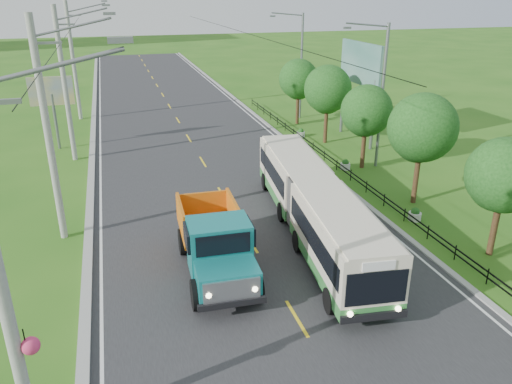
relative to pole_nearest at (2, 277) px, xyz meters
name	(u,v)px	position (x,y,z in m)	size (l,w,h in m)	color
ground	(297,319)	(8.24, 3.00, -4.94)	(240.00, 240.00, 0.00)	#296117
road	(198,153)	(8.24, 23.00, -4.93)	(14.00, 120.00, 0.02)	#28282B
curb_left	(92,161)	(1.04, 23.00, -4.86)	(0.40, 120.00, 0.15)	#9E9E99
curb_right	(292,145)	(15.39, 23.00, -4.89)	(0.30, 120.00, 0.10)	#9E9E99
edge_line_left	(100,161)	(1.59, 23.00, -4.91)	(0.12, 120.00, 0.00)	silver
edge_line_right	(286,145)	(14.89, 23.00, -4.91)	(0.12, 120.00, 0.00)	silver
centre_dash	(297,318)	(8.24, 3.00, -4.91)	(0.12, 2.20, 0.00)	yellow
railing_right	(337,166)	(16.24, 17.00, -4.64)	(0.04, 40.00, 0.60)	black
pole_nearest	(2,277)	(0.00, 0.00, 0.00)	(3.51, 0.44, 10.00)	gray
pole_near	(49,132)	(-0.02, 12.00, 0.16)	(3.51, 0.32, 10.00)	gray
pole_mid	(65,85)	(-0.02, 24.00, 0.16)	(3.51, 0.32, 10.00)	gray
pole_far	(74,61)	(-0.02, 36.00, 0.16)	(3.51, 0.32, 10.00)	gray
tree_second	(503,178)	(18.10, 5.14, -1.42)	(3.18, 3.26, 5.30)	#382314
tree_third	(421,131)	(18.10, 11.14, -0.95)	(3.60, 3.62, 6.00)	#382314
tree_fourth	(366,113)	(18.10, 17.14, -1.35)	(3.24, 3.31, 5.40)	#382314
tree_fifth	(327,91)	(18.10, 23.14, -1.08)	(3.48, 3.52, 5.80)	#382314
tree_back	(298,81)	(18.10, 29.14, -1.28)	(3.30, 3.36, 5.50)	#382314
streetlight_mid	(380,92)	(18.88, 17.00, -0.03)	(3.02, 0.20, 9.07)	slate
streetlight_far	(300,62)	(18.88, 31.00, -0.03)	(3.02, 0.20, 9.07)	slate
planter_near	(415,215)	(16.84, 9.00, -4.65)	(0.64, 0.64, 0.67)	silver
planter_mid	(345,165)	(16.84, 17.00, -4.65)	(0.64, 0.64, 0.67)	silver
planter_far	(301,133)	(16.84, 25.00, -4.65)	(0.64, 0.64, 0.67)	silver
billboard_left	(52,96)	(-1.26, 27.00, -1.07)	(3.00, 0.20, 5.20)	slate
billboard_right	(360,70)	(20.54, 23.00, 0.41)	(0.24, 6.00, 7.30)	slate
bus	(314,203)	(11.23, 8.84, -3.24)	(3.92, 14.80, 2.82)	#327F38
dump_truck	(215,239)	(6.16, 6.83, -3.38)	(2.79, 6.64, 2.75)	#137273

